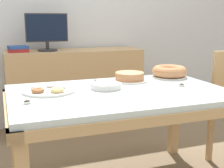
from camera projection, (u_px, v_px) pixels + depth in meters
wall_back at (67, 9)px, 3.47m from camera, size 8.00×0.10×2.60m
dining_table at (120, 103)px, 2.11m from camera, size 1.48×0.96×0.72m
sideboard at (75, 90)px, 3.38m from camera, size 1.42×0.44×0.87m
computer_monitor at (47, 32)px, 3.15m from camera, size 0.42×0.20×0.38m
book_stack at (18, 49)px, 3.09m from camera, size 0.20×0.20×0.06m
cake_chocolate_round at (130, 77)px, 2.40m from camera, size 0.27×0.27×0.07m
cake_golden_bundt at (169, 72)px, 2.54m from camera, size 0.28×0.28×0.10m
pastry_platter at (49, 90)px, 2.06m from camera, size 0.35×0.35×0.04m
plate_stack at (106, 86)px, 2.15m from camera, size 0.21×0.21×0.04m
tealight_centre at (182, 85)px, 2.22m from camera, size 0.04×0.04×0.04m
tealight_left_edge at (27, 102)px, 1.77m from camera, size 0.04×0.04×0.04m
tealight_right_edge at (96, 82)px, 2.33m from camera, size 0.04×0.04×0.04m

